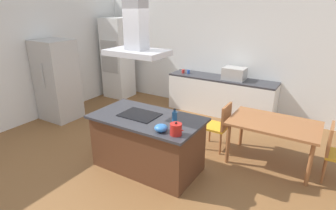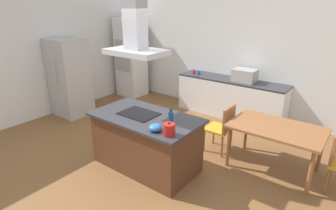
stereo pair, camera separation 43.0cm
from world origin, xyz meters
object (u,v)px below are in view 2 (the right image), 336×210
object	(u,v)px
chair_at_left_end	(223,126)
countertop_microwave	(245,75)
cooktop	(139,114)
dining_table	(276,132)
range_hood	(136,37)
mixing_bowl	(155,128)
coffee_mug_blue	(199,72)
olive_oil_bottle	(171,118)
wall_oven_stack	(131,58)
coffee_mug_red	(194,72)
tea_kettle	(169,129)
refrigerator	(70,78)

from	to	relation	value
chair_at_left_end	countertop_microwave	bearing A→B (deg)	101.80
cooktop	countertop_microwave	distance (m)	2.94
dining_table	range_hood	size ratio (longest dim) A/B	1.56
mixing_bowl	countertop_microwave	xyz separation A→B (m)	(-0.05, 3.19, 0.09)
countertop_microwave	coffee_mug_blue	distance (m)	1.18
mixing_bowl	coffee_mug_blue	world-z (taller)	mixing_bowl
countertop_microwave	dining_table	distance (m)	2.15
olive_oil_bottle	wall_oven_stack	size ratio (longest dim) A/B	0.11
coffee_mug_blue	wall_oven_stack	size ratio (longest dim) A/B	0.04
coffee_mug_blue	countertop_microwave	bearing A→B (deg)	1.55
coffee_mug_red	range_hood	world-z (taller)	range_hood
coffee_mug_red	olive_oil_bottle	bearing A→B (deg)	-63.81
coffee_mug_red	wall_oven_stack	world-z (taller)	wall_oven_stack
tea_kettle	chair_at_left_end	xyz separation A→B (m)	(0.08, 1.49, -0.47)
wall_oven_stack	range_hood	world-z (taller)	range_hood
mixing_bowl	dining_table	xyz separation A→B (m)	(1.22, 1.50, -0.29)
countertop_microwave	dining_table	world-z (taller)	countertop_microwave
tea_kettle	dining_table	bearing A→B (deg)	56.27
wall_oven_stack	chair_at_left_end	size ratio (longest dim) A/B	2.47
wall_oven_stack	range_hood	bearing A→B (deg)	-43.81
coffee_mug_red	dining_table	bearing A→B (deg)	-32.34
coffee_mug_blue	chair_at_left_end	bearing A→B (deg)	-47.38
countertop_microwave	coffee_mug_red	size ratio (longest dim) A/B	5.56
dining_table	coffee_mug_blue	bearing A→B (deg)	145.80
cooktop	range_hood	size ratio (longest dim) A/B	0.67
olive_oil_bottle	mixing_bowl	bearing A→B (deg)	-94.77
mixing_bowl	refrigerator	bearing A→B (deg)	164.30
countertop_microwave	refrigerator	size ratio (longest dim) A/B	0.27
cooktop	chair_at_left_end	xyz separation A→B (m)	(0.92, 1.19, -0.40)
countertop_microwave	dining_table	xyz separation A→B (m)	(1.27, -1.69, -0.37)
coffee_mug_red	range_hood	size ratio (longest dim) A/B	0.10
olive_oil_bottle	dining_table	distance (m)	1.71
tea_kettle	mixing_bowl	distance (m)	0.23
coffee_mug_blue	tea_kettle	bearing A→B (deg)	-65.25
tea_kettle	countertop_microwave	xyz separation A→B (m)	(-0.28, 3.18, 0.06)
coffee_mug_red	countertop_microwave	bearing A→B (deg)	2.68
olive_oil_bottle	chair_at_left_end	bearing A→B (deg)	76.81
tea_kettle	range_hood	xyz separation A→B (m)	(-0.84, 0.30, 1.12)
wall_oven_stack	dining_table	bearing A→B (deg)	-17.62
mixing_bowl	tea_kettle	bearing A→B (deg)	4.17
mixing_bowl	countertop_microwave	distance (m)	3.20
wall_oven_stack	range_hood	xyz separation A→B (m)	(2.76, -2.65, 1.00)
mixing_bowl	range_hood	xyz separation A→B (m)	(-0.61, 0.31, 1.15)
wall_oven_stack	chair_at_left_end	world-z (taller)	wall_oven_stack
refrigerator	coffee_mug_red	bearing A→B (deg)	45.93
cooktop	wall_oven_stack	distance (m)	3.83
countertop_microwave	wall_oven_stack	bearing A→B (deg)	-175.97
tea_kettle	wall_oven_stack	xyz separation A→B (m)	(-3.60, 2.94, 0.12)
chair_at_left_end	refrigerator	bearing A→B (deg)	-171.92
cooktop	countertop_microwave	xyz separation A→B (m)	(0.56, 2.88, 0.13)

